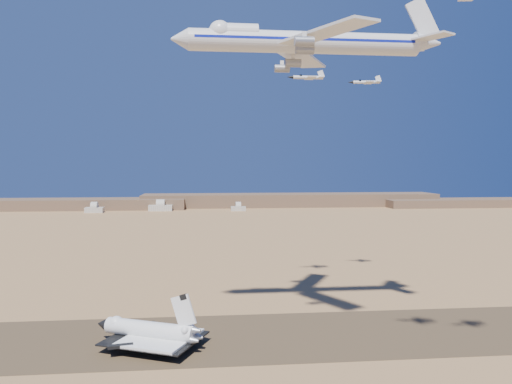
{
  "coord_description": "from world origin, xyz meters",
  "views": [
    {
      "loc": [
        -3.21,
        -166.63,
        58.33
      ],
      "look_at": [
        14.84,
        8.0,
        49.07
      ],
      "focal_mm": 35.0,
      "sensor_mm": 36.0,
      "label": 1
    }
  ],
  "objects": [
    {
      "name": "chase_jet_c",
      "position": [
        41.79,
        50.27,
        97.03
      ],
      "size": [
        16.73,
        8.83,
        4.17
      ],
      "rotation": [
        0.0,
        0.0,
        -0.01
      ],
      "color": "silver"
    },
    {
      "name": "carrier_747",
      "position": [
        27.21,
        -3.5,
        98.78
      ],
      "size": [
        90.11,
        70.01,
        22.49
      ],
      "rotation": [
        0.0,
        0.0,
        0.0
      ],
      "color": "silver"
    },
    {
      "name": "shuttle",
      "position": [
        -21.24,
        -6.37,
        4.98
      ],
      "size": [
        38.06,
        32.48,
        18.54
      ],
      "rotation": [
        0.0,
        0.0,
        -0.43
      ],
      "color": "white",
      "rests_on": "runway"
    },
    {
      "name": "ridgeline",
      "position": [
        65.32,
        527.31,
        7.63
      ],
      "size": [
        960.0,
        90.0,
        18.0
      ],
      "color": "brown",
      "rests_on": "ground"
    },
    {
      "name": "crew_a",
      "position": [
        -12.28,
        -14.81,
        0.99
      ],
      "size": [
        0.67,
        0.79,
        1.85
      ],
      "primitive_type": "imported",
      "rotation": [
        0.0,
        0.0,
        1.18
      ],
      "color": "#E9590D",
      "rests_on": "runway"
    },
    {
      "name": "ground",
      "position": [
        0.0,
        0.0,
        0.0
      ],
      "size": [
        1200.0,
        1200.0,
        0.0
      ],
      "primitive_type": "plane",
      "color": "#AB784C",
      "rests_on": "ground"
    },
    {
      "name": "hangars",
      "position": [
        -64.0,
        478.43,
        4.83
      ],
      "size": [
        200.5,
        29.5,
        30.0
      ],
      "color": "beige",
      "rests_on": "ground"
    },
    {
      "name": "chase_jet_d",
      "position": [
        72.98,
        64.77,
        97.9
      ],
      "size": [
        15.78,
        8.79,
        3.95
      ],
      "rotation": [
        0.0,
        0.0,
        -0.16
      ],
      "color": "silver"
    },
    {
      "name": "crew_c",
      "position": [
        -13.44,
        -12.93,
        0.95
      ],
      "size": [
        1.15,
        0.79,
        1.78
      ],
      "primitive_type": "imported",
      "rotation": [
        0.0,
        0.0,
        2.87
      ],
      "color": "#E9590D",
      "rests_on": "runway"
    },
    {
      "name": "runway",
      "position": [
        0.0,
        0.0,
        0.03
      ],
      "size": [
        600.0,
        50.0,
        0.06
      ],
      "primitive_type": "cube",
      "color": "brown",
      "rests_on": "ground"
    },
    {
      "name": "crew_b",
      "position": [
        -15.24,
        -14.7,
        0.97
      ],
      "size": [
        0.85,
        1.02,
        1.81
      ],
      "primitive_type": "imported",
      "rotation": [
        0.0,
        0.0,
        2.03
      ],
      "color": "#E9590D",
      "rests_on": "runway"
    }
  ]
}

